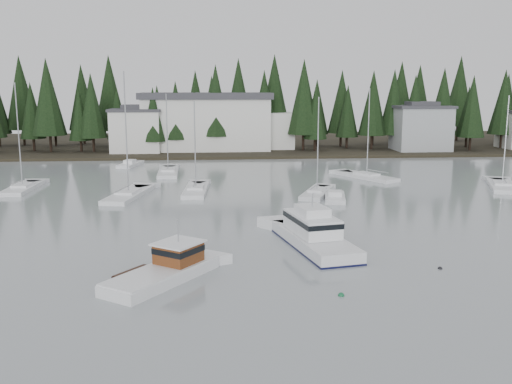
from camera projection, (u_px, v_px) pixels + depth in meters
ground at (289, 322)px, 30.72m from camera, size 260.00×260.00×0.00m
far_shore_land at (230, 144)px, 125.81m from camera, size 240.00×54.00×1.00m
conifer_treeline at (232, 150)px, 115.03m from camera, size 200.00×22.00×20.00m
house_west at (136, 130)px, 105.94m from camera, size 9.54×7.42×8.75m
house_east_a at (421, 127)px, 109.04m from camera, size 10.60×8.48×9.25m
harbor_inn at (217, 122)px, 110.16m from camera, size 29.50×11.50×10.90m
lobster_boat_brown at (165, 272)px, 37.50m from camera, size 7.50×8.79×4.33m
cabin_cruiser_center at (314, 237)px, 45.32m from camera, size 5.70×11.76×4.85m
sailboat_0 at (129, 196)px, 65.82m from camera, size 4.99×11.20×14.78m
sailboat_1 at (317, 194)px, 66.89m from camera, size 5.51×8.85×11.92m
sailboat_2 at (23, 189)px, 70.05m from camera, size 2.85×9.31×13.56m
sailboat_4 at (502, 187)px, 71.71m from camera, size 6.31×10.33×12.00m
sailboat_5 at (367, 178)px, 79.08m from camera, size 7.15×10.10×12.86m
sailboat_7 at (196, 192)px, 68.74m from camera, size 3.18×10.11×11.38m
sailboat_10 at (168, 173)px, 83.29m from camera, size 3.14×10.73×12.06m
runabout_1 at (335, 199)px, 63.91m from camera, size 3.24×5.95×1.42m
runabout_3 at (130, 165)px, 91.06m from camera, size 3.60×6.57×1.42m
mooring_buoy_green at (341, 296)px, 34.60m from camera, size 0.40×0.40×0.40m
mooring_buoy_dark at (440, 269)px, 39.71m from camera, size 0.33×0.33×0.33m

